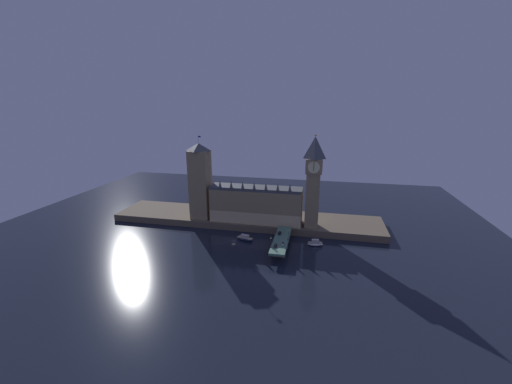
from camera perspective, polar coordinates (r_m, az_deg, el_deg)
name	(u,v)px	position (r m, az deg, el deg)	size (l,w,h in m)	color
ground_plane	(234,241)	(230.45, -4.11, -8.86)	(400.00, 400.00, 0.00)	black
embankment	(246,219)	(264.16, -1.79, -4.88)	(220.00, 42.00, 5.44)	brown
parliament_hall	(256,204)	(246.77, 0.01, -2.23)	(71.78, 16.64, 34.06)	#8E7A56
clock_tower	(313,179)	(233.65, 10.39, 2.28)	(12.18, 12.29, 69.83)	#8E7A56
victoria_tower	(200,181)	(255.70, -10.10, 1.98)	(15.19, 15.19, 66.82)	#8E7A56
bridge	(281,242)	(217.38, 4.60, -9.02)	(10.10, 46.00, 7.17)	#4C7560
car_northbound_lead	(280,233)	(223.88, 4.33, -7.43)	(2.06, 4.76, 1.47)	black
car_northbound_trail	(275,245)	(205.37, 3.54, -9.67)	(1.94, 4.74, 1.33)	black
car_southbound_lead	(283,244)	(208.06, 4.92, -9.34)	(1.92, 3.90, 1.45)	silver
pedestrian_near_rail	(273,242)	(209.88, 3.13, -9.00)	(0.38, 0.38, 1.71)	black
pedestrian_mid_walk	(288,239)	(214.29, 5.76, -8.52)	(0.38, 0.38, 1.64)	black
pedestrian_far_rail	(277,232)	(225.20, 3.81, -7.23)	(0.38, 0.38, 1.67)	black
street_lamp_near	(271,241)	(201.98, 2.71, -8.93)	(1.34, 0.60, 7.06)	#2D3333
street_lamp_mid	(289,233)	(214.18, 5.94, -7.49)	(1.34, 0.60, 7.17)	#2D3333
boat_upstream	(245,238)	(230.45, -2.02, -8.41)	(13.75, 7.19, 4.23)	#1E2842
boat_downstream	(315,243)	(226.07, 10.72, -9.16)	(11.38, 5.77, 4.61)	white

